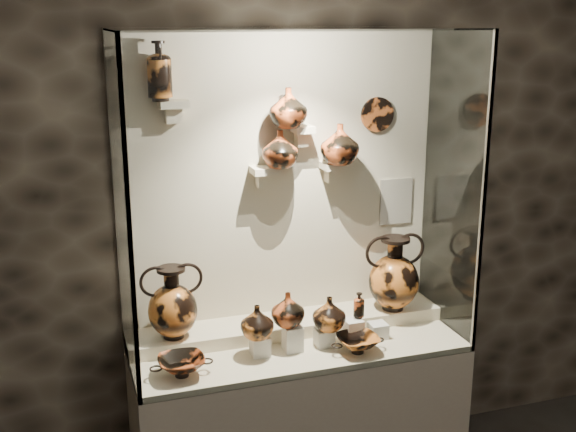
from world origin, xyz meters
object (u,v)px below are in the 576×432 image
object	(u,v)px
amphora_left	(172,302)
kylix_left	(181,365)
amphora_right	(394,273)
jug_b	(288,309)
jug_a	(257,322)
kylix_right	(358,342)
ovoid_vase_a	(280,149)
ovoid_vase_c	(340,144)
ovoid_vase_b	(288,108)
lekythos_small	(359,304)
jug_c	(329,313)
lekythos_tall	(159,67)

from	to	relation	value
amphora_left	kylix_left	distance (m)	0.35
amphora_right	jug_b	bearing A→B (deg)	174.48
jug_a	kylix_right	world-z (taller)	jug_a
amphora_right	ovoid_vase_a	world-z (taller)	ovoid_vase_a
amphora_left	kylix_right	size ratio (longest dim) A/B	1.39
ovoid_vase_a	ovoid_vase_c	xyz separation A→B (m)	(0.32, -0.01, 0.01)
kylix_left	ovoid_vase_b	xyz separation A→B (m)	(0.64, 0.34, 1.13)
amphora_left	kylix_right	bearing A→B (deg)	-35.65
jug_b	ovoid_vase_a	size ratio (longest dim) A/B	0.92
amphora_left	lekythos_small	xyz separation A→B (m)	(0.93, -0.18, -0.06)
jug_c	kylix_right	xyz separation A→B (m)	(0.11, -0.11, -0.13)
jug_b	kylix_right	xyz separation A→B (m)	(0.32, -0.14, -0.16)
kylix_left	ovoid_vase_c	size ratio (longest dim) A/B	1.36
jug_a	kylix_right	xyz separation A→B (m)	(0.49, -0.11, -0.13)
jug_b	kylix_left	size ratio (longest dim) A/B	0.62
lekythos_small	kylix_left	size ratio (longest dim) A/B	0.55
ovoid_vase_a	lekythos_small	bearing A→B (deg)	-11.21
amphora_right	kylix_left	size ratio (longest dim) A/B	1.46
amphora_right	lekythos_tall	size ratio (longest dim) A/B	1.31
kylix_left	jug_b	bearing A→B (deg)	-3.39
ovoid_vase_c	lekythos_small	bearing A→B (deg)	-84.38
lekythos_small	ovoid_vase_b	world-z (taller)	ovoid_vase_b
jug_b	jug_c	world-z (taller)	jug_b
jug_b	ovoid_vase_b	bearing A→B (deg)	51.70
amphora_right	jug_a	bearing A→B (deg)	173.78
lekythos_small	kylix_left	world-z (taller)	lekythos_small
kylix_right	lekythos_tall	size ratio (longest dim) A/B	0.85
ovoid_vase_a	ovoid_vase_c	world-z (taller)	ovoid_vase_c
kylix_left	ovoid_vase_b	world-z (taller)	ovoid_vase_b
kylix_left	ovoid_vase_a	world-z (taller)	ovoid_vase_a
jug_c	ovoid_vase_c	world-z (taller)	ovoid_vase_c
amphora_right	ovoid_vase_b	distance (m)	1.08
lekythos_small	ovoid_vase_c	xyz separation A→B (m)	(-0.03, 0.23, 0.79)
ovoid_vase_a	ovoid_vase_b	xyz separation A→B (m)	(0.04, -0.00, 0.20)
jug_a	lekythos_small	bearing A→B (deg)	12.82
kylix_right	jug_c	bearing A→B (deg)	122.40
amphora_right	lekythos_small	distance (m)	0.33
kylix_right	ovoid_vase_b	distance (m)	1.22
ovoid_vase_b	lekythos_tall	bearing A→B (deg)	159.31
ovoid_vase_b	kylix_left	bearing A→B (deg)	-169.70
jug_b	lekythos_small	xyz separation A→B (m)	(0.38, 0.00, -0.02)
amphora_right	kylix_right	world-z (taller)	amphora_right
kylix_right	ovoid_vase_a	world-z (taller)	ovoid_vase_a
jug_b	ovoid_vase_c	world-z (taller)	ovoid_vase_c
amphora_right	lekythos_tall	distance (m)	1.64
kylix_left	ovoid_vase_a	size ratio (longest dim) A/B	1.49
ovoid_vase_c	amphora_left	bearing A→B (deg)	-178.98
lekythos_small	kylix_right	world-z (taller)	lekythos_small
kylix_right	ovoid_vase_b	xyz separation A→B (m)	(-0.24, 0.37, 1.13)
jug_a	ovoid_vase_a	world-z (taller)	ovoid_vase_a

